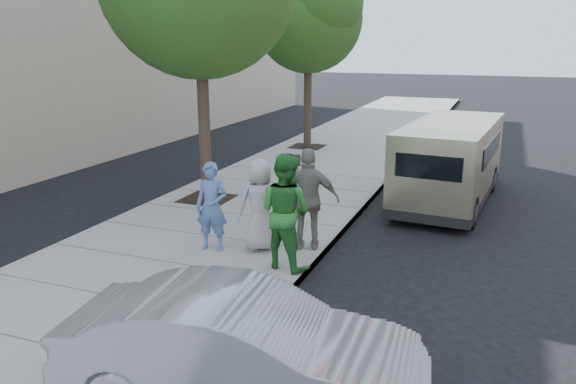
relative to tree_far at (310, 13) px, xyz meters
The scene contains 11 objects.
ground 11.36m from the tree_far, 77.30° to the right, with size 120.00×120.00×0.00m, color black.
sidewalk 11.17m from the tree_far, 82.85° to the right, with size 5.00×60.00×0.15m, color gray.
curb_face 11.70m from the tree_far, 69.73° to the right, with size 0.12×60.00×0.16m, color gray.
tree_far is the anchor object (origin of this frame).
parking_meter 9.81m from the tree_far, 73.02° to the right, with size 0.33×0.16×1.54m.
van 8.51m from the tree_far, 43.11° to the right, with size 2.29×5.65×2.05m.
sedan 15.68m from the tree_far, 73.64° to the right, with size 1.43×4.09×1.35m, color #9C9FA3.
person_officer 11.46m from the tree_far, 80.51° to the right, with size 0.61×0.40×1.68m, color #5171AE.
person_green_shirt 12.02m from the tree_far, 72.89° to the right, with size 0.98×0.76×2.02m, color #287A2B.
person_gray_shirt 11.31m from the tree_far, 75.73° to the right, with size 0.86×0.56×1.75m, color #A7A7AA.
person_striped_polo 11.18m from the tree_far, 70.85° to the right, with size 1.13×0.47×1.94m, color gray.
Camera 1 is at (4.47, -9.46, 4.00)m, focal length 35.00 mm.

